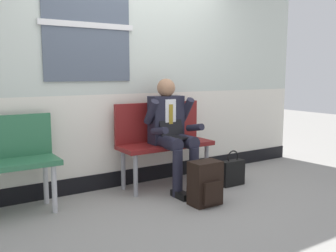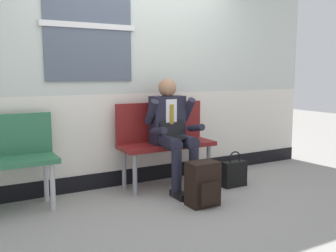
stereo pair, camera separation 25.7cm
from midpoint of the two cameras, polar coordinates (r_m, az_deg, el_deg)
name	(u,v)px [view 1 (the left image)]	position (r m, az deg, el deg)	size (l,w,h in m)	color
ground_plane	(163,194)	(4.23, -2.55, -10.31)	(18.00, 18.00, 0.00)	gray
station_wall	(135,59)	(4.55, -6.67, 10.08)	(5.18, 0.17, 3.01)	beige
bench_with_person	(163,137)	(4.47, -2.47, -1.67)	(1.14, 0.42, 0.98)	maroon
bench_empty	(1,157)	(3.90, -25.74, -4.26)	(1.00, 0.42, 0.93)	#2D6B47
person_seated	(172,130)	(4.28, -1.08, -0.66)	(0.57, 0.70, 1.27)	#1E1E2D
backpack	(206,184)	(3.86, 3.79, -8.70)	(0.31, 0.25, 0.45)	black
handbag	(233,172)	(4.56, 8.14, -6.96)	(0.30, 0.11, 0.42)	black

